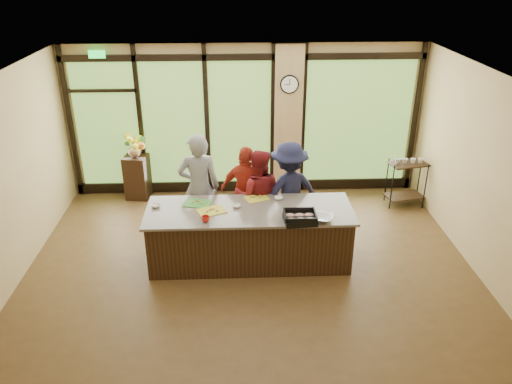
{
  "coord_description": "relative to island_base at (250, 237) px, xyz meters",
  "views": [
    {
      "loc": [
        -0.2,
        -6.52,
        4.47
      ],
      "look_at": [
        0.1,
        0.4,
        1.17
      ],
      "focal_mm": 35.0,
      "sensor_mm": 36.0,
      "label": 1
    }
  ],
  "objects": [
    {
      "name": "floor",
      "position": [
        0.0,
        -0.3,
        -0.44
      ],
      "size": [
        7.0,
        7.0,
        0.0
      ],
      "primitive_type": "plane",
      "color": "#4D361B",
      "rests_on": "ground"
    },
    {
      "name": "ceiling",
      "position": [
        0.0,
        -0.3,
        2.56
      ],
      "size": [
        7.0,
        7.0,
        0.0
      ],
      "primitive_type": "plane",
      "rotation": [
        3.14,
        0.0,
        0.0
      ],
      "color": "silver",
      "rests_on": "back_wall"
    },
    {
      "name": "back_wall",
      "position": [
        0.0,
        2.7,
        1.06
      ],
      "size": [
        7.0,
        0.0,
        7.0
      ],
      "primitive_type": "plane",
      "rotation": [
        1.57,
        0.0,
        0.0
      ],
      "color": "tan",
      "rests_on": "floor"
    },
    {
      "name": "left_wall",
      "position": [
        -3.5,
        -0.3,
        1.06
      ],
      "size": [
        0.0,
        6.0,
        6.0
      ],
      "primitive_type": "plane",
      "rotation": [
        1.57,
        0.0,
        1.57
      ],
      "color": "tan",
      "rests_on": "floor"
    },
    {
      "name": "right_wall",
      "position": [
        3.5,
        -0.3,
        1.06
      ],
      "size": [
        0.0,
        6.0,
        6.0
      ],
      "primitive_type": "plane",
      "rotation": [
        1.57,
        0.0,
        -1.57
      ],
      "color": "tan",
      "rests_on": "floor"
    },
    {
      "name": "window_wall",
      "position": [
        0.16,
        2.65,
        0.95
      ],
      "size": [
        6.9,
        0.12,
        3.0
      ],
      "color": "tan",
      "rests_on": "floor"
    },
    {
      "name": "island_base",
      "position": [
        0.0,
        0.0,
        0.0
      ],
      "size": [
        3.1,
        1.0,
        0.88
      ],
      "primitive_type": "cube",
      "color": "#311C10",
      "rests_on": "floor"
    },
    {
      "name": "countertop",
      "position": [
        0.0,
        0.0,
        0.46
      ],
      "size": [
        3.2,
        1.1,
        0.04
      ],
      "primitive_type": "cube",
      "color": "slate",
      "rests_on": "island_base"
    },
    {
      "name": "wall_clock",
      "position": [
        0.85,
        2.57,
        1.81
      ],
      "size": [
        0.36,
        0.04,
        0.36
      ],
      "color": "black",
      "rests_on": "window_wall"
    },
    {
      "name": "cook_left",
      "position": [
        -0.82,
        0.78,
        0.51
      ],
      "size": [
        0.72,
        0.5,
        1.89
      ],
      "primitive_type": "imported",
      "rotation": [
        0.0,
        0.0,
        3.21
      ],
      "color": "gray",
      "rests_on": "floor"
    },
    {
      "name": "cook_midleft",
      "position": [
        0.17,
        0.71,
        0.37
      ],
      "size": [
        0.85,
        0.69,
        1.63
      ],
      "primitive_type": "imported",
      "rotation": [
        0.0,
        0.0,
        3.04
      ],
      "color": "maroon",
      "rests_on": "floor"
    },
    {
      "name": "cook_midright",
      "position": [
        -0.02,
        0.83,
        0.38
      ],
      "size": [
        1.04,
        0.76,
        1.63
      ],
      "primitive_type": "imported",
      "rotation": [
        0.0,
        0.0,
        2.71
      ],
      "color": "#A52A19",
      "rests_on": "floor"
    },
    {
      "name": "cook_right",
      "position": [
        0.69,
        0.76,
        0.42
      ],
      "size": [
        1.28,
        1.02,
        1.73
      ],
      "primitive_type": "imported",
      "rotation": [
        0.0,
        0.0,
        3.53
      ],
      "color": "#171934",
      "rests_on": "floor"
    },
    {
      "name": "roasting_pan",
      "position": [
        0.73,
        -0.43,
        0.52
      ],
      "size": [
        0.49,
        0.4,
        0.08
      ],
      "primitive_type": "cube",
      "rotation": [
        0.0,
        0.0,
        0.07
      ],
      "color": "black",
      "rests_on": "countertop"
    },
    {
      "name": "mixing_bowl",
      "position": [
        1.06,
        -0.4,
        0.52
      ],
      "size": [
        0.4,
        0.4,
        0.08
      ],
      "primitive_type": "imported",
      "rotation": [
        0.0,
        0.0,
        -0.34
      ],
      "color": "silver",
      "rests_on": "countertop"
    },
    {
      "name": "cutting_board_left",
      "position": [
        -0.81,
        0.24,
        0.49
      ],
      "size": [
        0.47,
        0.4,
        0.01
      ],
      "primitive_type": "cube",
      "rotation": [
        0.0,
        0.0,
        -0.26
      ],
      "color": "#3D8E33",
      "rests_on": "countertop"
    },
    {
      "name": "cutting_board_center",
      "position": [
        -0.59,
        -0.03,
        0.49
      ],
      "size": [
        0.5,
        0.45,
        0.01
      ],
      "primitive_type": "cube",
      "rotation": [
        0.0,
        0.0,
        0.41
      ],
      "color": "gold",
      "rests_on": "countertop"
    },
    {
      "name": "cutting_board_right",
      "position": [
        0.13,
        0.38,
        0.49
      ],
      "size": [
        0.44,
        0.38,
        0.01
      ],
      "primitive_type": "cube",
      "rotation": [
        0.0,
        0.0,
        0.37
      ],
      "color": "gold",
      "rests_on": "countertop"
    },
    {
      "name": "prep_bowl_near",
      "position": [
        -1.46,
        0.15,
        0.5
      ],
      "size": [
        0.18,
        0.18,
        0.04
      ],
      "primitive_type": "imported",
      "rotation": [
        0.0,
        0.0,
        -0.33
      ],
      "color": "white",
      "rests_on": "countertop"
    },
    {
      "name": "prep_bowl_mid",
      "position": [
        -0.2,
        0.09,
        0.5
      ],
      "size": [
        0.13,
        0.13,
        0.04
      ],
      "primitive_type": "imported",
      "rotation": [
        0.0,
        0.0,
        -0.01
      ],
      "color": "white",
      "rests_on": "countertop"
    },
    {
      "name": "prep_bowl_far",
      "position": [
        0.48,
        0.35,
        0.5
      ],
      "size": [
        0.15,
        0.15,
        0.03
      ],
      "primitive_type": "imported",
      "rotation": [
        0.0,
        0.0,
        -0.09
      ],
      "color": "white",
      "rests_on": "countertop"
    },
    {
      "name": "red_ramekin",
      "position": [
        -0.66,
        -0.36,
        0.53
      ],
      "size": [
        0.13,
        0.13,
        0.09
      ],
      "primitive_type": "imported",
      "rotation": [
        0.0,
        0.0,
        -0.14
      ],
      "color": "#B01C11",
      "rests_on": "countertop"
    },
    {
      "name": "flower_stand",
      "position": [
        -2.18,
        2.45,
        0.0
      ],
      "size": [
        0.5,
        0.5,
        0.89
      ],
      "primitive_type": "cube",
      "rotation": [
        0.0,
        0.0,
        -0.15
      ],
      "color": "#311C10",
      "rests_on": "floor"
    },
    {
      "name": "flower_vase",
      "position": [
        -2.18,
        2.45,
        0.58
      ],
      "size": [
        0.35,
        0.35,
        0.27
      ],
      "primitive_type": "imported",
      "rotation": [
        0.0,
        0.0,
        -0.43
      ],
      "color": "#9A7A54",
      "rests_on": "flower_stand"
    },
    {
      "name": "bar_cart",
      "position": [
        3.1,
        1.87,
        0.14
      ],
      "size": [
        0.78,
        0.55,
        0.97
      ],
      "rotation": [
        0.0,
        0.0,
        0.21
      ],
      "color": "#311C10",
      "rests_on": "floor"
    }
  ]
}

